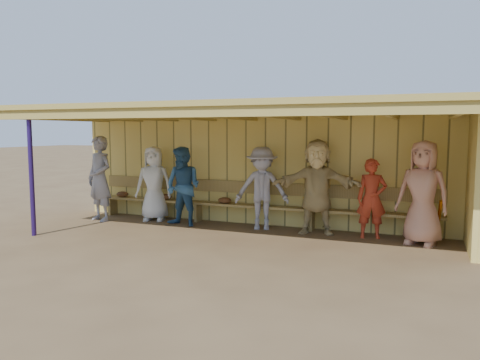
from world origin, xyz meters
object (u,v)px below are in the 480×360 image
Objects in this scene: player_f at (317,187)px; player_e at (262,188)px; player_a at (100,179)px; player_h at (423,193)px; player_b at (154,183)px; player_g at (372,199)px; bench at (253,201)px; player_c at (183,187)px.

player_e is at bearing 169.62° from player_f.
player_a is 6.75m from player_h.
player_g is at bearing -16.19° from player_b.
player_b is 2.31m from bench.
player_h is at bearing -24.14° from player_g.
player_h is (5.64, -0.19, 0.09)m from player_b.
player_g is 2.51m from bench.
player_f is at bearing -12.00° from bench.
player_e is 1.13× the size of player_g.
player_f is at bearing -168.24° from player_h.
player_a reaches higher than player_e.
player_c is 1.12× the size of player_g.
player_e is (3.67, 0.49, -0.11)m from player_a.
player_a is 1.21m from player_b.
player_e is 0.22× the size of bench.
player_f is 0.25× the size of bench.
player_a is 1.02× the size of player_f.
bench is at bearing 116.78° from player_e.
player_f is at bearing 22.71° from player_a.
player_b is 0.90× the size of player_h.
player_h is at bearing -8.42° from bench.
player_h reaches higher than player_g.
player_g is at bearing 13.74° from player_c.
player_b is 4.76m from player_g.
player_f is 1.06m from player_g.
bench is (3.37, 0.80, -0.43)m from player_a.
player_c is at bearing -155.94° from bench.
player_g reaches higher than bench.
player_g is (1.05, 0.00, -0.18)m from player_f.
player_a is at bearing -166.67° from bench.
player_a is at bearing 175.48° from player_f.
player_e reaches higher than player_c.
player_g is at bearing -17.67° from player_e.
bench is at bearing 157.62° from player_f.
player_f is (4.81, 0.49, -0.02)m from player_a.
bench is (-3.37, 0.50, -0.40)m from player_h.
player_h is (4.73, 0.11, 0.09)m from player_c.
player_c reaches higher than player_b.
player_a is at bearing -171.97° from player_b.
player_b is at bearing -164.48° from player_h.
player_b is 2.57m from player_e.
bench is (-0.30, 0.31, -0.32)m from player_e.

